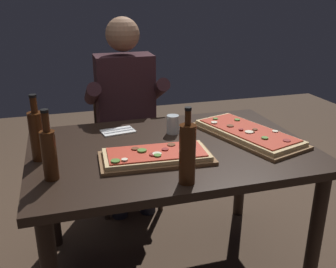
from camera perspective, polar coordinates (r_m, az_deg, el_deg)
name	(u,v)px	position (r m, az deg, el deg)	size (l,w,h in m)	color
ground_plane	(170,266)	(2.31, 0.37, -19.12)	(6.40, 6.40, 0.00)	#4C3828
dining_table	(171,164)	(1.96, 0.41, -4.46)	(1.40, 0.96, 0.74)	black
pizza_rectangular_front	(156,156)	(1.77, -1.78, -3.29)	(0.54, 0.28, 0.05)	brown
pizza_rectangular_left	(248,133)	(2.09, 11.81, 0.11)	(0.46, 0.69, 0.05)	olive
wine_bottle_dark	(187,153)	(1.52, 2.91, -2.88)	(0.07, 0.07, 0.32)	#47230F
oil_bottle_amber	(37,134)	(1.83, -18.95, -0.06)	(0.07, 0.07, 0.31)	#47230F
vinegar_bottle_green	(49,153)	(1.63, -17.34, -2.67)	(0.06, 0.06, 0.30)	#47230F
tumbler_near_camera	(173,124)	(2.09, 0.73, 1.45)	(0.07, 0.07, 0.10)	silver
napkin_cutlery_set	(118,131)	(2.14, -7.50, 0.42)	(0.20, 0.14, 0.01)	white
diner_chair	(125,137)	(2.78, -6.47, -0.47)	(0.44, 0.44, 0.87)	#3D2B1E
seated_diner	(127,108)	(2.58, -6.21, 3.92)	(0.53, 0.41, 1.33)	#23232D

